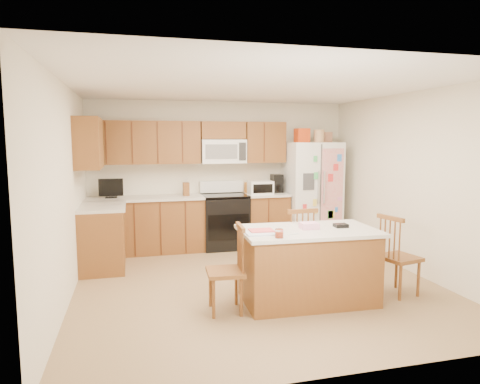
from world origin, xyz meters
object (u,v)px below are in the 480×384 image
object	(u,v)px
refrigerator	(311,192)
island	(307,265)
windsor_chair_left	(228,271)
windsor_chair_right	(398,257)
windsor_chair_back	(297,248)
stove	(225,220)

from	to	relation	value
refrigerator	island	xyz separation A→B (m)	(-1.17, -2.58, -0.49)
refrigerator	windsor_chair_left	xyz separation A→B (m)	(-2.12, -2.65, -0.47)
island	windsor_chair_right	bearing A→B (deg)	-3.87
island	windsor_chair_right	xyz separation A→B (m)	(1.12, -0.08, 0.03)
windsor_chair_left	refrigerator	bearing A→B (deg)	51.32
refrigerator	windsor_chair_right	xyz separation A→B (m)	(-0.05, -2.65, -0.46)
windsor_chair_left	windsor_chair_back	bearing A→B (deg)	32.18
refrigerator	windsor_chair_back	size ratio (longest dim) A/B	2.05
island	windsor_chair_left	xyz separation A→B (m)	(-0.95, -0.07, 0.02)
windsor_chair_left	windsor_chair_right	xyz separation A→B (m)	(2.07, -0.00, 0.01)
windsor_chair_left	island	bearing A→B (deg)	4.39
refrigerator	windsor_chair_right	size ratio (longest dim) A/B	2.11
island	windsor_chair_left	distance (m)	0.96
windsor_chair_left	windsor_chair_right	bearing A→B (deg)	-0.07
windsor_chair_left	windsor_chair_back	world-z (taller)	windsor_chair_back
stove	windsor_chair_right	bearing A→B (deg)	-60.71
refrigerator	windsor_chair_left	distance (m)	3.43
refrigerator	windsor_chair_back	xyz separation A→B (m)	(-1.06, -1.98, -0.45)
island	windsor_chair_right	size ratio (longest dim) A/B	1.62
windsor_chair_back	windsor_chair_left	bearing A→B (deg)	-147.82
stove	refrigerator	world-z (taller)	refrigerator
stove	windsor_chair_back	world-z (taller)	stove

